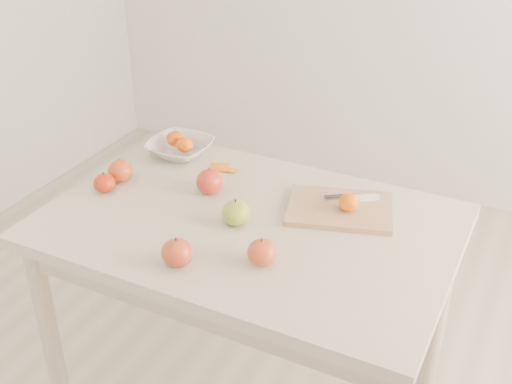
% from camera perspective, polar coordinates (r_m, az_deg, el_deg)
% --- Properties ---
extents(table, '(1.20, 0.80, 0.75)m').
position_cam_1_polar(table, '(1.95, -0.66, -4.96)').
color(table, beige).
rests_on(table, ground).
extents(cutting_board, '(0.36, 0.31, 0.02)m').
position_cam_1_polar(cutting_board, '(1.95, 7.45, -1.50)').
color(cutting_board, '#AC8056').
rests_on(cutting_board, table).
extents(board_tangerine, '(0.06, 0.06, 0.05)m').
position_cam_1_polar(board_tangerine, '(1.92, 8.26, -0.92)').
color(board_tangerine, '#E75D08').
rests_on(board_tangerine, cutting_board).
extents(fruit_bowl, '(0.22, 0.22, 0.05)m').
position_cam_1_polar(fruit_bowl, '(2.28, -6.76, 3.90)').
color(fruit_bowl, silver).
rests_on(fruit_bowl, table).
extents(bowl_tangerine_near, '(0.06, 0.06, 0.06)m').
position_cam_1_polar(bowl_tangerine_near, '(2.29, -7.20, 4.72)').
color(bowl_tangerine_near, '#D23D07').
rests_on(bowl_tangerine_near, fruit_bowl).
extents(bowl_tangerine_far, '(0.06, 0.06, 0.05)m').
position_cam_1_polar(bowl_tangerine_far, '(2.24, -6.36, 4.19)').
color(bowl_tangerine_far, '#E94508').
rests_on(bowl_tangerine_far, fruit_bowl).
extents(orange_peel_a, '(0.07, 0.07, 0.01)m').
position_cam_1_polar(orange_peel_a, '(2.18, -3.28, 2.09)').
color(orange_peel_a, orange).
rests_on(orange_peel_a, table).
extents(orange_peel_b, '(0.05, 0.04, 0.01)m').
position_cam_1_polar(orange_peel_b, '(2.17, -2.30, 1.90)').
color(orange_peel_b, orange).
rests_on(orange_peel_b, table).
extents(paring_knife, '(0.16, 0.09, 0.01)m').
position_cam_1_polar(paring_knife, '(1.99, 9.44, -0.47)').
color(paring_knife, white).
rests_on(paring_knife, cutting_board).
extents(apple_green, '(0.08, 0.08, 0.08)m').
position_cam_1_polar(apple_green, '(1.86, -1.81, -1.86)').
color(apple_green, olive).
rests_on(apple_green, table).
extents(apple_red_b, '(0.08, 0.08, 0.07)m').
position_cam_1_polar(apple_red_b, '(2.14, -11.97, 1.87)').
color(apple_red_b, '#A60F0A').
rests_on(apple_red_b, table).
extents(apple_red_d, '(0.07, 0.07, 0.06)m').
position_cam_1_polar(apple_red_d, '(2.09, -13.33, 0.77)').
color(apple_red_d, '#940F03').
rests_on(apple_red_d, table).
extents(apple_red_a, '(0.09, 0.09, 0.08)m').
position_cam_1_polar(apple_red_a, '(2.03, -4.12, 0.94)').
color(apple_red_a, '#9C050F').
rests_on(apple_red_a, table).
extents(apple_red_c, '(0.08, 0.08, 0.08)m').
position_cam_1_polar(apple_red_c, '(1.71, -7.05, -5.35)').
color(apple_red_c, maroon).
rests_on(apple_red_c, table).
extents(apple_red_e, '(0.08, 0.08, 0.07)m').
position_cam_1_polar(apple_red_e, '(1.70, 0.52, -5.39)').
color(apple_red_e, maroon).
rests_on(apple_red_e, table).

